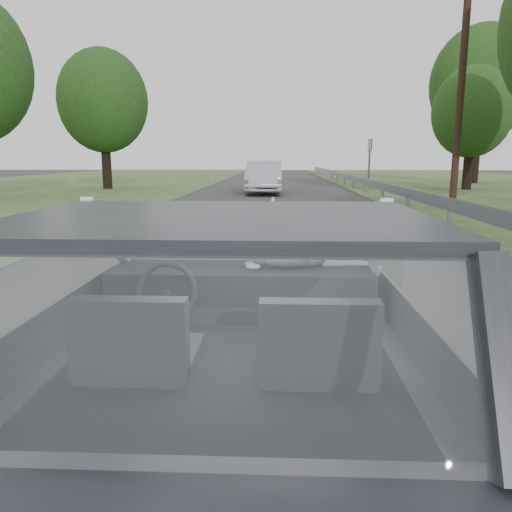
# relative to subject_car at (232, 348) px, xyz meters

# --- Properties ---
(ground) EXTENTS (140.00, 140.00, 0.00)m
(ground) POSITION_rel_subject_car_xyz_m (0.00, 0.00, -0.72)
(ground) COLOR #353535
(ground) RESTS_ON ground
(subject_car) EXTENTS (1.80, 4.00, 1.45)m
(subject_car) POSITION_rel_subject_car_xyz_m (0.00, 0.00, 0.00)
(subject_car) COLOR black
(subject_car) RESTS_ON ground
(dashboard) EXTENTS (1.58, 0.45, 0.30)m
(dashboard) POSITION_rel_subject_car_xyz_m (0.00, 0.62, 0.12)
(dashboard) COLOR black
(dashboard) RESTS_ON subject_car
(driver_seat) EXTENTS (0.50, 0.72, 0.42)m
(driver_seat) POSITION_rel_subject_car_xyz_m (-0.40, -0.29, 0.16)
(driver_seat) COLOR black
(driver_seat) RESTS_ON subject_car
(passenger_seat) EXTENTS (0.50, 0.72, 0.42)m
(passenger_seat) POSITION_rel_subject_car_xyz_m (0.40, -0.29, 0.16)
(passenger_seat) COLOR black
(passenger_seat) RESTS_ON subject_car
(steering_wheel) EXTENTS (0.36, 0.36, 0.04)m
(steering_wheel) POSITION_rel_subject_car_xyz_m (-0.40, 0.33, 0.20)
(steering_wheel) COLOR black
(steering_wheel) RESTS_ON dashboard
(cat) EXTENTS (0.62, 0.29, 0.27)m
(cat) POSITION_rel_subject_car_xyz_m (0.30, 0.64, 0.36)
(cat) COLOR gray
(cat) RESTS_ON dashboard
(guardrail) EXTENTS (0.05, 90.00, 0.32)m
(guardrail) POSITION_rel_subject_car_xyz_m (4.30, 10.00, -0.15)
(guardrail) COLOR gray
(guardrail) RESTS_ON ground
(other_car) EXTENTS (1.93, 4.73, 1.55)m
(other_car) POSITION_rel_subject_car_xyz_m (-0.48, 21.64, 0.05)
(other_car) COLOR #B0B5C3
(other_car) RESTS_ON ground
(highway_sign) EXTENTS (0.12, 1.10, 2.75)m
(highway_sign) POSITION_rel_subject_car_xyz_m (5.52, 27.59, 0.65)
(highway_sign) COLOR #105718
(highway_sign) RESTS_ON ground
(utility_pole) EXTENTS (0.36, 0.36, 8.92)m
(utility_pole) POSITION_rel_subject_car_xyz_m (7.42, 18.62, 3.74)
(utility_pole) COLOR #311F16
(utility_pole) RESTS_ON ground
(tree_2) EXTENTS (4.31, 4.31, 6.20)m
(tree_2) POSITION_rel_subject_car_xyz_m (10.29, 25.04, 2.38)
(tree_2) COLOR #173413
(tree_2) RESTS_ON ground
(tree_3) EXTENTS (7.82, 7.82, 9.84)m
(tree_3) POSITION_rel_subject_car_xyz_m (13.33, 32.15, 4.20)
(tree_3) COLOR #173413
(tree_3) RESTS_ON ground
(tree_6) EXTENTS (5.85, 5.85, 7.16)m
(tree_6) POSITION_rel_subject_car_xyz_m (-9.18, 24.90, 2.86)
(tree_6) COLOR #173413
(tree_6) RESTS_ON ground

